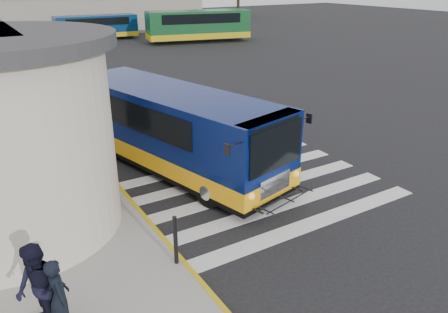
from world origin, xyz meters
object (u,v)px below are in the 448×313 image
pedestrian_a (59,297)px  far_bus_a (96,26)px  pedestrian_b (38,290)px  bollard (176,240)px  transit_bus (172,131)px  far_bus_b (198,24)px

pedestrian_a → far_bus_a: 40.54m
pedestrian_b → bollard: pedestrian_b is taller
transit_bus → pedestrian_b: bearing=-146.9°
pedestrian_a → far_bus_a: bearing=-16.5°
pedestrian_b → far_bus_a: bearing=147.5°
far_bus_a → bollard: bearing=168.5°
transit_bus → pedestrian_b: 7.80m
pedestrian_a → transit_bus: bearing=-39.3°
pedestrian_b → far_bus_b: size_ratio=0.17×
transit_bus → far_bus_b: far_bus_b is taller
pedestrian_a → far_bus_a: size_ratio=0.19×
transit_bus → far_bus_b: 30.15m
bollard → far_bus_b: far_bus_b is taller
far_bus_b → bollard: bearing=162.9°
pedestrian_a → bollard: pedestrian_a is taller
transit_bus → pedestrian_b: transit_bus is taller
bollard → far_bus_b: size_ratio=0.12×
bollard → far_bus_a: bearing=76.2°
far_bus_a → pedestrian_a: bearing=165.1°
transit_bus → far_bus_b: size_ratio=0.95×
bollard → far_bus_a: size_ratio=0.15×
pedestrian_b → bollard: (2.91, 0.54, -0.29)m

